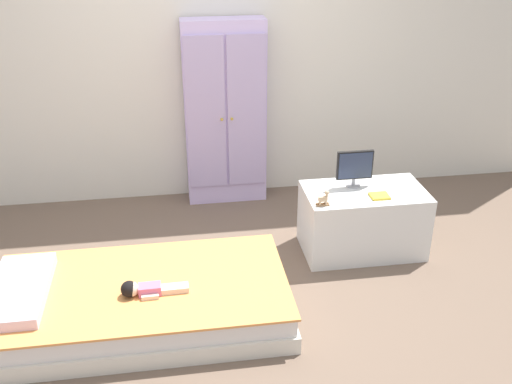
{
  "coord_description": "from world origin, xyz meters",
  "views": [
    {
      "loc": [
        -0.28,
        -3.09,
        2.28
      ],
      "look_at": [
        0.25,
        0.39,
        0.54
      ],
      "focal_mm": 40.95,
      "sensor_mm": 36.0,
      "label": 1
    }
  ],
  "objects_px": {
    "book_yellow": "(379,196)",
    "tv_stand": "(363,220)",
    "wardrobe": "(225,114)",
    "tv_monitor": "(355,167)",
    "rocking_horse_toy": "(324,199)",
    "doll": "(142,289)",
    "bed": "(142,301)"
  },
  "relations": [
    {
      "from": "doll",
      "to": "wardrobe",
      "type": "distance_m",
      "value": 1.85
    },
    {
      "from": "doll",
      "to": "book_yellow",
      "type": "bearing_deg",
      "value": 19.1
    },
    {
      "from": "tv_monitor",
      "to": "rocking_horse_toy",
      "type": "distance_m",
      "value": 0.39
    },
    {
      "from": "doll",
      "to": "rocking_horse_toy",
      "type": "xyz_separation_m",
      "value": [
        1.2,
        0.5,
        0.25
      ]
    },
    {
      "from": "wardrobe",
      "to": "tv_monitor",
      "type": "height_order",
      "value": "wardrobe"
    },
    {
      "from": "tv_monitor",
      "to": "book_yellow",
      "type": "height_order",
      "value": "tv_monitor"
    },
    {
      "from": "doll",
      "to": "tv_monitor",
      "type": "height_order",
      "value": "tv_monitor"
    },
    {
      "from": "wardrobe",
      "to": "tv_stand",
      "type": "xyz_separation_m",
      "value": [
        0.88,
        -0.99,
        -0.52
      ]
    },
    {
      "from": "tv_monitor",
      "to": "wardrobe",
      "type": "bearing_deg",
      "value": 131.98
    },
    {
      "from": "tv_stand",
      "to": "tv_monitor",
      "type": "bearing_deg",
      "value": 127.17
    },
    {
      "from": "doll",
      "to": "tv_monitor",
      "type": "bearing_deg",
      "value": 26.81
    },
    {
      "from": "doll",
      "to": "rocking_horse_toy",
      "type": "relative_size",
      "value": 3.62
    },
    {
      "from": "bed",
      "to": "rocking_horse_toy",
      "type": "height_order",
      "value": "rocking_horse_toy"
    },
    {
      "from": "wardrobe",
      "to": "tv_monitor",
      "type": "relative_size",
      "value": 5.61
    },
    {
      "from": "doll",
      "to": "tv_stand",
      "type": "height_order",
      "value": "tv_stand"
    },
    {
      "from": "doll",
      "to": "rocking_horse_toy",
      "type": "bearing_deg",
      "value": 22.49
    },
    {
      "from": "rocking_horse_toy",
      "to": "tv_stand",
      "type": "bearing_deg",
      "value": 26.15
    },
    {
      "from": "tv_monitor",
      "to": "book_yellow",
      "type": "relative_size",
      "value": 2.12
    },
    {
      "from": "book_yellow",
      "to": "tv_stand",
      "type": "bearing_deg",
      "value": 120.32
    },
    {
      "from": "bed",
      "to": "doll",
      "type": "distance_m",
      "value": 0.19
    },
    {
      "from": "bed",
      "to": "tv_monitor",
      "type": "xyz_separation_m",
      "value": [
        1.5,
        0.65,
        0.51
      ]
    },
    {
      "from": "book_yellow",
      "to": "bed",
      "type": "bearing_deg",
      "value": -164.33
    },
    {
      "from": "wardrobe",
      "to": "book_yellow",
      "type": "distance_m",
      "value": 1.48
    },
    {
      "from": "rocking_horse_toy",
      "to": "book_yellow",
      "type": "bearing_deg",
      "value": 8.41
    },
    {
      "from": "tv_stand",
      "to": "book_yellow",
      "type": "distance_m",
      "value": 0.28
    },
    {
      "from": "tv_stand",
      "to": "rocking_horse_toy",
      "type": "bearing_deg",
      "value": -153.85
    },
    {
      "from": "bed",
      "to": "rocking_horse_toy",
      "type": "bearing_deg",
      "value": 18.01
    },
    {
      "from": "doll",
      "to": "tv_stand",
      "type": "distance_m",
      "value": 1.69
    },
    {
      "from": "doll",
      "to": "tv_stand",
      "type": "relative_size",
      "value": 0.46
    },
    {
      "from": "doll",
      "to": "tv_monitor",
      "type": "relative_size",
      "value": 1.45
    },
    {
      "from": "tv_monitor",
      "to": "bed",
      "type": "bearing_deg",
      "value": -156.63
    },
    {
      "from": "bed",
      "to": "doll",
      "type": "xyz_separation_m",
      "value": [
        0.02,
        -0.1,
        0.16
      ]
    }
  ]
}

